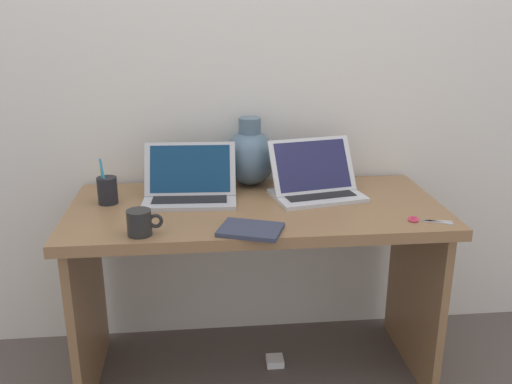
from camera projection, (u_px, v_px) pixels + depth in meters
ground_plane at (256, 370)px, 2.27m from camera, size 6.00×6.00×0.00m
back_wall at (247, 63)px, 2.22m from camera, size 4.40×0.04×2.40m
desk at (256, 245)px, 2.09m from camera, size 1.36×0.63×0.72m
laptop_left at (190, 185)px, 2.09m from camera, size 0.35×0.24×0.20m
laptop_right at (315, 181)px, 2.13m from camera, size 0.37×0.29×0.21m
green_vase at (250, 156)px, 2.24m from camera, size 0.21×0.21×0.28m
notebook_stack at (251, 230)px, 1.79m from camera, size 0.23×0.20×0.01m
coffee_mug at (140, 223)px, 1.76m from camera, size 0.12×0.08×0.08m
pen_cup at (107, 190)px, 2.04m from camera, size 0.07×0.07×0.17m
scissors at (422, 220)px, 1.89m from camera, size 0.15×0.08×0.01m
power_brick at (275, 361)px, 2.30m from camera, size 0.07×0.07×0.03m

